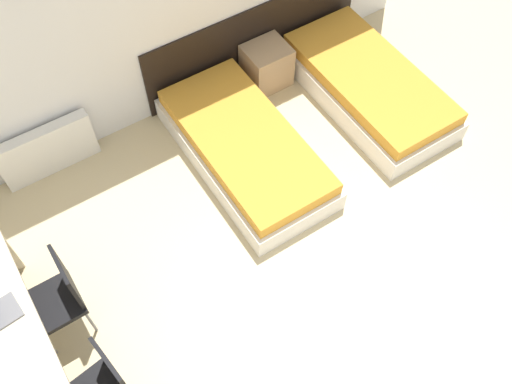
% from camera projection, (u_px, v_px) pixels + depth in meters
% --- Properties ---
extents(wall_back, '(6.05, 0.05, 2.70)m').
position_uv_depth(wall_back, '(149.00, 3.00, 5.06)').
color(wall_back, white).
rests_on(wall_back, ground_plane).
extents(headboard_panel, '(2.63, 0.03, 0.85)m').
position_uv_depth(headboard_panel, '(255.00, 40.00, 6.15)').
color(headboard_panel, black).
rests_on(headboard_panel, ground_plane).
extents(bed_near_window, '(0.97, 2.01, 0.39)m').
position_uv_depth(bed_near_window, '(245.00, 148.00, 5.64)').
color(bed_near_window, silver).
rests_on(bed_near_window, ground_plane).
extents(bed_near_door, '(0.97, 2.01, 0.39)m').
position_uv_depth(bed_near_door, '(368.00, 86.00, 6.10)').
color(bed_near_door, silver).
rests_on(bed_near_door, ground_plane).
extents(nightstand, '(0.46, 0.41, 0.49)m').
position_uv_depth(nightstand, '(267.00, 65.00, 6.19)').
color(nightstand, tan).
rests_on(nightstand, ground_plane).
extents(radiator, '(0.95, 0.12, 0.56)m').
position_uv_depth(radiator, '(47.00, 151.00, 5.51)').
color(radiator, silver).
rests_on(radiator, ground_plane).
extents(desk, '(0.56, 2.34, 0.76)m').
position_uv_depth(desk, '(19.00, 369.00, 4.04)').
color(desk, beige).
rests_on(desk, ground_plane).
extents(chair_near_laptop, '(0.42, 0.42, 0.94)m').
position_uv_depth(chair_near_laptop, '(59.00, 296.00, 4.44)').
color(chair_near_laptop, black).
rests_on(chair_near_laptop, ground_plane).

